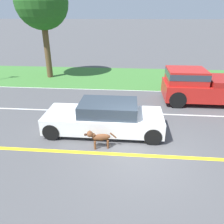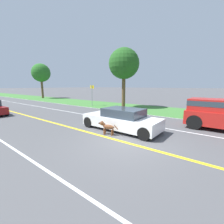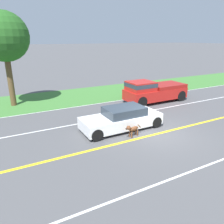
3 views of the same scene
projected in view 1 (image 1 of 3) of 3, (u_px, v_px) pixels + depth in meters
name	position (u px, v px, depth m)	size (l,w,h in m)	color
ground_plane	(141.00, 155.00, 7.54)	(400.00, 400.00, 0.00)	#4C4C4F
centre_divider_line	(141.00, 155.00, 7.54)	(0.18, 160.00, 0.01)	yellow
lane_edge_line_right	(137.00, 90.00, 13.89)	(0.14, 160.00, 0.01)	white
lane_dash_same_dir	(139.00, 113.00, 10.72)	(0.10, 160.00, 0.01)	white
grass_verge_right	(137.00, 78.00, 16.61)	(6.00, 160.00, 0.03)	#3D7533
ego_car	(105.00, 118.00, 8.86)	(1.86, 4.72, 1.31)	white
dog	(98.00, 137.00, 7.79)	(0.40, 1.16, 0.74)	brown
pickup_truck	(209.00, 86.00, 11.69)	(2.08, 5.25, 1.82)	red
roadside_tree_right_near	(42.00, 3.00, 14.67)	(3.57, 3.57, 6.96)	brown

